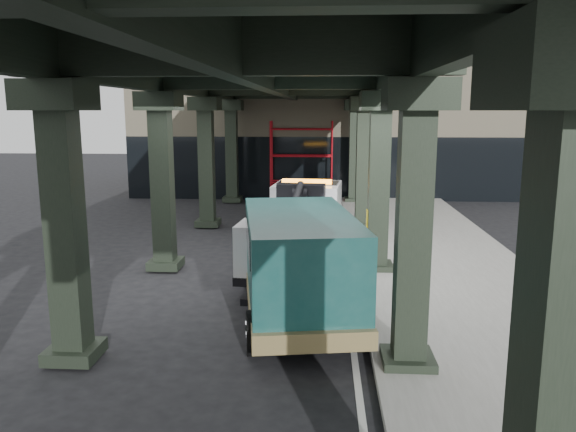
% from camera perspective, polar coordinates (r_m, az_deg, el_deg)
% --- Properties ---
extents(ground, '(90.00, 90.00, 0.00)m').
position_cam_1_polar(ground, '(14.09, -1.00, -7.96)').
color(ground, black).
rests_on(ground, ground).
extents(sidewalk, '(5.00, 40.00, 0.15)m').
position_cam_1_polar(sidewalk, '(16.30, 15.64, -5.49)').
color(sidewalk, gray).
rests_on(sidewalk, ground).
extents(lane_stripe, '(0.12, 38.00, 0.01)m').
position_cam_1_polar(lane_stripe, '(15.97, 5.70, -5.73)').
color(lane_stripe, silver).
rests_on(lane_stripe, ground).
extents(viaduct, '(7.40, 32.00, 6.40)m').
position_cam_1_polar(viaduct, '(15.41, -1.99, 14.24)').
color(viaduct, black).
rests_on(viaduct, ground).
extents(building, '(22.00, 10.00, 8.00)m').
position_cam_1_polar(building, '(33.32, 5.26, 9.77)').
color(building, '#C6B793').
rests_on(building, ground).
extents(scaffolding, '(3.08, 0.88, 4.00)m').
position_cam_1_polar(scaffolding, '(28.08, 1.39, 5.78)').
color(scaffolding, '#B10E17').
rests_on(scaffolding, ground).
extents(tow_truck, '(2.80, 7.64, 2.45)m').
position_cam_1_polar(tow_truck, '(16.61, 1.18, -0.80)').
color(tow_truck, black).
rests_on(tow_truck, ground).
extents(towed_van, '(3.12, 6.13, 2.38)m').
position_cam_1_polar(towed_van, '(12.24, 0.98, -4.59)').
color(towed_van, '#134643').
rests_on(towed_van, ground).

